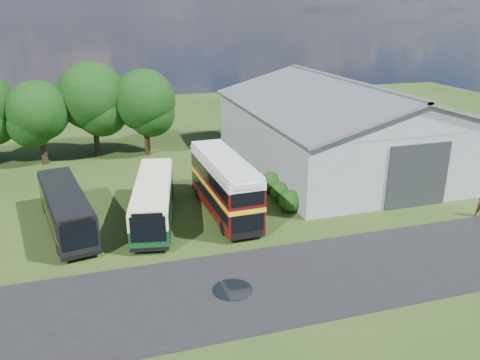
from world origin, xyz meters
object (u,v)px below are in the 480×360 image
object	(u,v)px
bus_green_single	(154,199)
bus_maroon_double	(224,186)
bus_dark_single	(66,208)
storage_shed	(341,120)

from	to	relation	value
bus_green_single	bus_maroon_double	bearing A→B (deg)	6.75
bus_green_single	bus_dark_single	world-z (taller)	bus_green_single
storage_shed	bus_maroon_double	distance (m)	16.94
bus_dark_single	bus_green_single	bearing A→B (deg)	-12.95
bus_maroon_double	storage_shed	bearing A→B (deg)	30.10
storage_shed	bus_green_single	size ratio (longest dim) A/B	2.25
storage_shed	bus_dark_single	distance (m)	26.77
storage_shed	bus_green_single	xyz separation A→B (m)	(-19.35, -8.65, -2.58)
bus_maroon_double	bus_dark_single	distance (m)	11.08
bus_green_single	bus_maroon_double	xyz separation A→B (m)	(5.13, -0.33, 0.58)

